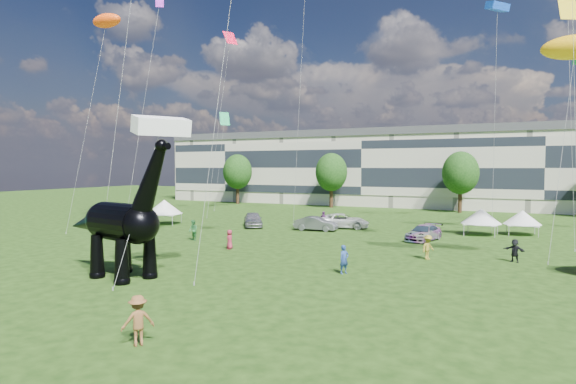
% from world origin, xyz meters
% --- Properties ---
extents(ground, '(220.00, 220.00, 0.00)m').
position_xyz_m(ground, '(0.00, 0.00, 0.00)').
color(ground, '#16330C').
rests_on(ground, ground).
extents(terrace_row, '(78.00, 11.00, 12.00)m').
position_xyz_m(terrace_row, '(-8.00, 62.00, 6.00)').
color(terrace_row, beige).
rests_on(terrace_row, ground).
extents(tree_far_left, '(5.20, 5.20, 9.44)m').
position_xyz_m(tree_far_left, '(-30.00, 53.00, 6.29)').
color(tree_far_left, '#382314').
rests_on(tree_far_left, ground).
extents(tree_mid_left, '(5.20, 5.20, 9.44)m').
position_xyz_m(tree_mid_left, '(-12.00, 53.00, 6.29)').
color(tree_mid_left, '#382314').
rests_on(tree_mid_left, ground).
extents(tree_mid_right, '(5.20, 5.20, 9.44)m').
position_xyz_m(tree_mid_right, '(8.00, 53.00, 6.29)').
color(tree_mid_right, '#382314').
rests_on(tree_mid_right, ground).
extents(dinosaur_sculpture, '(10.44, 3.82, 8.50)m').
position_xyz_m(dinosaur_sculpture, '(-5.69, 0.83, 3.21)').
color(dinosaur_sculpture, black).
rests_on(dinosaur_sculpture, ground).
extents(car_silver, '(4.29, 5.11, 1.65)m').
position_xyz_m(car_silver, '(-10.71, 25.49, 0.82)').
color(car_silver, '#AEAEB3').
rests_on(car_silver, ground).
extents(car_grey, '(4.58, 1.98, 1.47)m').
position_xyz_m(car_grey, '(-3.15, 25.55, 0.73)').
color(car_grey, slate).
rests_on(car_grey, ground).
extents(car_white, '(6.26, 4.22, 1.59)m').
position_xyz_m(car_white, '(-1.32, 28.67, 0.80)').
color(car_white, silver).
rests_on(car_white, ground).
extents(car_dark, '(2.98, 5.20, 1.42)m').
position_xyz_m(car_dark, '(8.24, 23.57, 0.71)').
color(car_dark, '#595960').
rests_on(car_dark, ground).
extents(gazebo_near, '(3.91, 3.91, 2.62)m').
position_xyz_m(gazebo_near, '(12.59, 29.72, 1.84)').
color(gazebo_near, white).
rests_on(gazebo_near, ground).
extents(gazebo_far, '(3.84, 3.84, 2.43)m').
position_xyz_m(gazebo_far, '(16.21, 31.50, 1.71)').
color(gazebo_far, white).
rests_on(gazebo_far, ground).
extents(gazebo_left, '(5.22, 5.22, 2.85)m').
position_xyz_m(gazebo_left, '(-21.13, 22.96, 2.00)').
color(gazebo_left, white).
rests_on(gazebo_left, ground).
extents(visitors, '(49.83, 40.12, 1.90)m').
position_xyz_m(visitors, '(-0.30, 13.18, 0.89)').
color(visitors, gray).
rests_on(visitors, ground).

